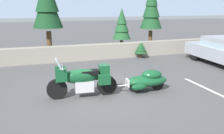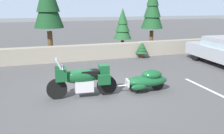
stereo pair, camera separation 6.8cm
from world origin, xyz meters
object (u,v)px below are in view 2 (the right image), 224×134
(car_shaped_trailer, at_px, (147,80))
(pine_tree_secondary, at_px, (123,25))
(pine_tree_far_right, at_px, (153,8))
(touring_motorcycle, at_px, (82,79))

(car_shaped_trailer, relative_size, pine_tree_secondary, 0.79)
(pine_tree_secondary, height_order, pine_tree_far_right, pine_tree_far_right)
(car_shaped_trailer, distance_m, pine_tree_secondary, 7.21)
(pine_tree_secondary, relative_size, pine_tree_far_right, 0.63)
(touring_motorcycle, height_order, car_shaped_trailer, touring_motorcycle)
(car_shaped_trailer, bearing_deg, pine_tree_secondary, 76.76)
(touring_motorcycle, height_order, pine_tree_far_right, pine_tree_far_right)
(car_shaped_trailer, xyz_separation_m, pine_tree_far_right, (3.98, 7.56, 2.38))
(car_shaped_trailer, height_order, pine_tree_secondary, pine_tree_secondary)
(touring_motorcycle, xyz_separation_m, pine_tree_secondary, (3.90, 6.72, 1.14))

